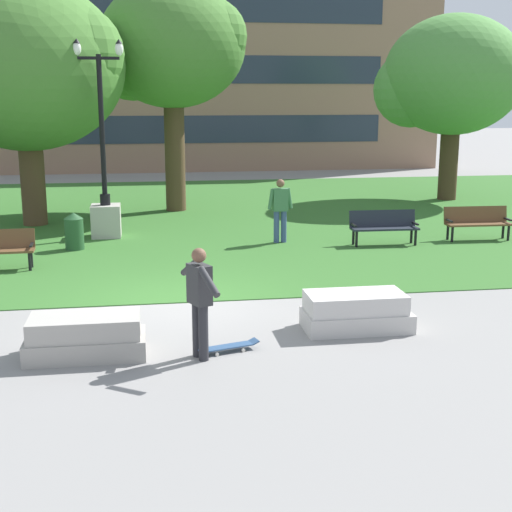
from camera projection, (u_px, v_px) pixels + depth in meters
The scene contains 15 objects.
ground_plane at pixel (178, 303), 13.66m from camera, with size 140.00×140.00×0.00m, color gray.
grass_lawn at pixel (163, 217), 23.30m from camera, with size 40.00×20.00×0.02m, color #336628.
concrete_block_center at pixel (86, 337), 10.84m from camera, with size 1.80×0.90×0.64m.
concrete_block_left at pixel (356, 312), 12.08m from camera, with size 1.80×0.90×0.64m.
person_skateboarder at pixel (200, 296), 10.60m from camera, with size 0.50×1.47×1.71m.
skateboard at pixel (228, 347), 11.06m from camera, with size 1.04×0.47×0.14m.
park_bench_near_left at pixel (477, 221), 19.53m from camera, with size 1.82×0.59×0.90m.
park_bench_far_left at pixel (384, 225), 18.90m from camera, with size 1.81×0.58×0.90m.
lamp_post_left at pixel (105, 199), 19.80m from camera, with size 1.32×0.80×5.35m.
tree_far_left at pixel (170, 48), 23.50m from camera, with size 5.10×4.86×7.58m.
tree_near_right at pixel (23, 68), 20.92m from camera, with size 6.13×5.84×7.21m.
tree_far_right at pixel (452, 77), 26.28m from camera, with size 5.40×5.14×6.80m.
trash_bin at pixel (74, 231), 18.28m from camera, with size 0.49×0.49×0.96m.
person_bystander_near_lawn at pixel (280, 207), 19.05m from camera, with size 0.71×0.25×1.71m.
building_facade_distant at pixel (187, 52), 36.20m from camera, with size 26.91×1.03×12.16m.
Camera 1 is at (-0.55, -13.20, 3.89)m, focal length 50.00 mm.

